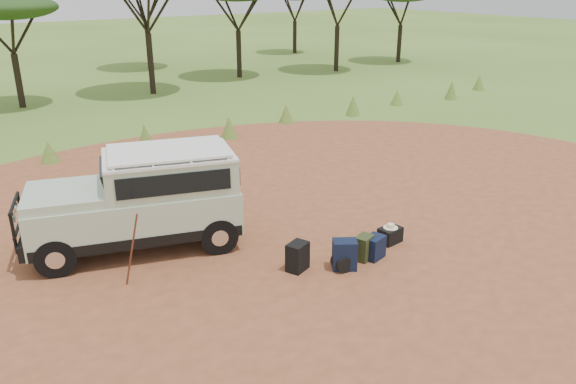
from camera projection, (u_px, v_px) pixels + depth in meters
ground at (301, 244)px, 12.27m from camera, size 140.00×140.00×0.00m
dirt_clearing at (301, 244)px, 12.27m from camera, size 23.00×23.00×0.01m
grass_fringe at (150, 138)px, 18.79m from camera, size 36.60×1.60×0.90m
safari_vehicle at (142, 202)px, 11.78m from camera, size 4.68×2.96×2.14m
walking_staff at (132, 250)px, 10.42m from camera, size 0.34×0.18×1.45m
backpack_black at (298, 257)px, 11.09m from camera, size 0.51×0.45×0.59m
backpack_navy at (345, 255)px, 11.14m from camera, size 0.58×0.54×0.62m
backpack_olive at (364, 248)px, 11.51m from camera, size 0.45×0.39×0.53m
duffel_navy at (374, 247)px, 11.58m from camera, size 0.50×0.42×0.49m
hard_case at (390, 235)px, 12.29m from camera, size 0.53×0.40×0.35m
stuff_sack at (342, 262)px, 11.13m from camera, size 0.39×0.39×0.33m
safari_hat at (391, 226)px, 12.21m from camera, size 0.32×0.32×0.09m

